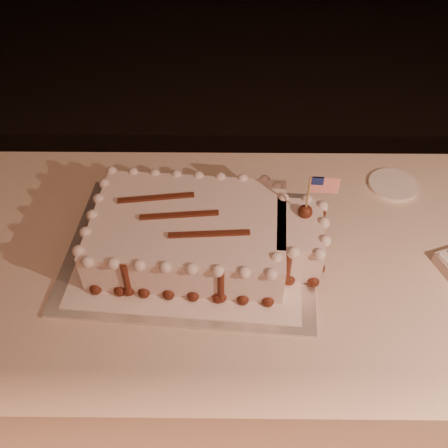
{
  "coord_description": "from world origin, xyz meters",
  "views": [
    {
      "loc": [
        -0.33,
        -0.19,
        1.66
      ],
      "look_at": [
        -0.34,
        0.61,
        0.84
      ],
      "focal_mm": 40.0,
      "sensor_mm": 36.0,
      "label": 1
    }
  ],
  "objects_px": {
    "banquet_table": "(338,339)",
    "side_plate": "(393,185)",
    "cake_board": "(191,249)",
    "sheet_cake": "(203,233)"
  },
  "relations": [
    {
      "from": "banquet_table",
      "to": "side_plate",
      "type": "bearing_deg",
      "value": 63.31
    },
    {
      "from": "cake_board",
      "to": "side_plate",
      "type": "bearing_deg",
      "value": 28.35
    },
    {
      "from": "banquet_table",
      "to": "sheet_cake",
      "type": "bearing_deg",
      "value": 178.44
    },
    {
      "from": "side_plate",
      "to": "sheet_cake",
      "type": "bearing_deg",
      "value": -154.61
    },
    {
      "from": "banquet_table",
      "to": "cake_board",
      "type": "xyz_separation_m",
      "value": [
        -0.42,
        0.01,
        0.38
      ]
    },
    {
      "from": "banquet_table",
      "to": "side_plate",
      "type": "xyz_separation_m",
      "value": [
        0.13,
        0.25,
        0.38
      ]
    },
    {
      "from": "cake_board",
      "to": "sheet_cake",
      "type": "bearing_deg",
      "value": 0.41
    },
    {
      "from": "sheet_cake",
      "to": "cake_board",
      "type": "bearing_deg",
      "value": 175.98
    },
    {
      "from": "cake_board",
      "to": "banquet_table",
      "type": "bearing_deg",
      "value": 2.69
    },
    {
      "from": "banquet_table",
      "to": "sheet_cake",
      "type": "height_order",
      "value": "sheet_cake"
    }
  ]
}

